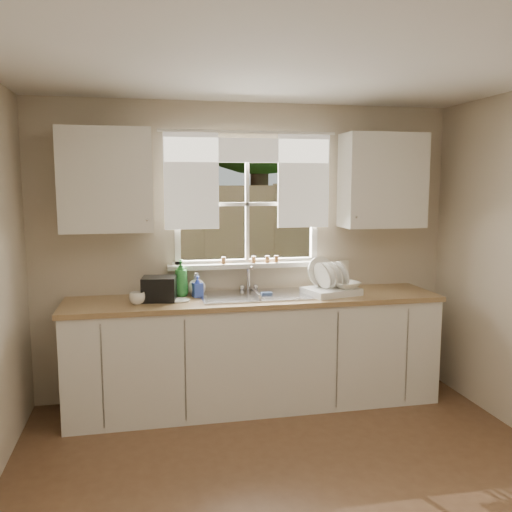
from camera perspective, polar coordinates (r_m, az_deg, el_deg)
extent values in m
cube|color=beige|center=(4.80, -0.86, -7.46)|extent=(3.60, 0.02, 1.15)
cube|color=beige|center=(4.66, -0.91, 13.78)|extent=(3.60, 0.02, 0.35)
cube|color=beige|center=(4.57, -15.90, 5.14)|extent=(1.20, 0.02, 1.00)
cube|color=beige|center=(5.01, 12.77, 5.44)|extent=(1.20, 0.02, 1.00)
cube|color=silver|center=(2.78, 7.51, 21.60)|extent=(3.60, 4.00, 0.02)
cube|color=white|center=(4.71, -0.92, -0.62)|extent=(1.30, 0.06, 0.05)
cube|color=white|center=(4.67, -0.95, 11.62)|extent=(1.30, 0.06, 0.05)
cube|color=white|center=(4.59, -8.35, 5.36)|extent=(0.05, 0.06, 1.05)
cube|color=white|center=(4.81, 6.13, 5.50)|extent=(0.05, 0.06, 1.05)
cube|color=white|center=(4.66, -0.94, 5.47)|extent=(0.03, 0.04, 1.00)
cube|color=white|center=(4.66, -0.94, 5.47)|extent=(1.20, 0.04, 0.03)
cube|color=white|center=(4.65, -0.78, -0.97)|extent=(1.38, 0.14, 0.04)
cylinder|color=white|center=(4.60, -0.76, 12.93)|extent=(1.50, 0.02, 0.02)
cube|color=white|center=(4.52, -6.81, 7.89)|extent=(0.45, 0.02, 0.80)
cube|color=white|center=(4.70, 5.03, 7.90)|extent=(0.45, 0.02, 0.80)
cube|color=white|center=(4.60, -0.78, 11.05)|extent=(1.40, 0.02, 0.20)
cube|color=white|center=(4.54, -0.08, -10.20)|extent=(3.00, 0.62, 0.87)
cube|color=#A07D50|center=(4.42, -0.08, -4.58)|extent=(3.04, 0.65, 0.04)
cube|color=white|center=(4.39, -15.49, 7.68)|extent=(0.70, 0.33, 0.80)
cube|color=white|center=(4.83, 13.17, 7.72)|extent=(0.70, 0.33, 0.80)
cube|color=beige|center=(4.92, 9.26, -1.18)|extent=(0.08, 0.01, 0.12)
cylinder|color=brown|center=(4.59, -3.43, -0.47)|extent=(0.04, 0.04, 0.06)
cylinder|color=brown|center=(4.66, 1.19, -0.34)|extent=(0.04, 0.04, 0.06)
cylinder|color=brown|center=(4.68, 2.15, -0.31)|extent=(0.04, 0.04, 0.06)
cylinder|color=brown|center=(4.63, -0.25, -0.38)|extent=(0.04, 0.04, 0.06)
cube|color=#335421|center=(9.77, -6.46, -3.31)|extent=(20.00, 10.00, 0.02)
cube|color=olive|center=(7.66, -5.15, 0.66)|extent=(8.00, 0.10, 1.80)
cube|color=maroon|center=(11.08, -13.49, 3.66)|extent=(3.00, 3.00, 2.20)
cube|color=black|center=(11.07, -13.69, 10.13)|extent=(3.20, 3.20, 0.30)
cylinder|color=#423021|center=(10.80, 0.36, 6.43)|extent=(0.36, 0.36, 3.20)
sphere|color=#214716|center=(11.01, 0.37, 19.01)|extent=(4.00, 4.00, 4.00)
sphere|color=#214716|center=(12.40, -6.49, 20.03)|extent=(3.20, 3.20, 3.20)
cube|color=#B7B7BC|center=(4.47, -0.16, -5.25)|extent=(0.84, 0.46, 0.18)
cube|color=#B7B7BC|center=(4.45, -0.16, -4.18)|extent=(0.88, 0.50, 0.01)
cube|color=#B7B7BC|center=(4.45, -0.16, -4.50)|extent=(0.02, 0.41, 0.14)
cylinder|color=silver|center=(4.67, -0.78, -2.30)|extent=(0.03, 0.03, 0.22)
cylinder|color=silver|center=(4.57, -0.59, -1.12)|extent=(0.02, 0.18, 0.02)
sphere|color=silver|center=(4.67, -1.50, -3.30)|extent=(0.05, 0.05, 0.05)
sphere|color=silver|center=(4.69, -0.06, -3.24)|extent=(0.05, 0.05, 0.05)
cube|color=white|center=(4.55, 7.92, -3.69)|extent=(0.49, 0.42, 0.06)
cylinder|color=white|center=(4.62, 6.86, -1.63)|extent=(0.27, 0.14, 0.25)
cylinder|color=white|center=(4.47, 7.01, -2.07)|extent=(0.13, 0.23, 0.22)
cylinder|color=white|center=(4.51, 7.64, -2.00)|extent=(0.13, 0.23, 0.22)
cylinder|color=white|center=(4.54, 8.26, -1.94)|extent=(0.13, 0.23, 0.22)
cylinder|color=white|center=(4.58, 8.87, -1.88)|extent=(0.13, 0.23, 0.22)
imported|color=white|center=(4.54, 9.48, -3.03)|extent=(0.26, 0.26, 0.05)
imported|color=green|center=(4.47, -7.89, -2.29)|extent=(0.15, 0.15, 0.30)
imported|color=blue|center=(4.42, -6.18, -3.22)|extent=(0.09, 0.10, 0.17)
imported|color=beige|center=(4.49, -6.26, -2.97)|extent=(0.19, 0.19, 0.19)
cylinder|color=silver|center=(4.30, -8.10, -4.65)|extent=(0.17, 0.17, 0.01)
imported|color=white|center=(4.24, -12.41, -4.37)|extent=(0.15, 0.15, 0.10)
cube|color=black|center=(4.33, -10.16, -3.42)|extent=(0.29, 0.26, 0.19)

